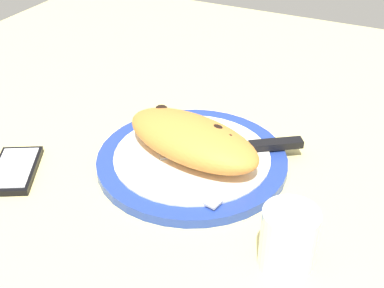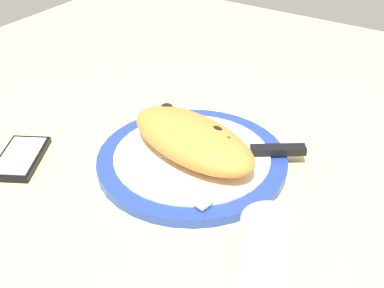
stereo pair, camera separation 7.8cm
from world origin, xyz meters
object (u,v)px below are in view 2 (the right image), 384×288
at_px(plate, 192,160).
at_px(knife, 256,151).
at_px(water_glass, 268,249).
at_px(smartphone, 20,158).
at_px(fork, 176,187).
at_px(calzone, 193,138).

distance_m(plate, knife, 0.10).
bearing_deg(water_glass, smartphone, -179.52).
bearing_deg(fork, plate, 108.23).
xyz_separation_m(plate, calzone, (-0.00, 0.00, 0.04)).
distance_m(fork, water_glass, 0.18).
bearing_deg(plate, smartphone, -149.01).
height_order(fork, knife, knife).
height_order(fork, smartphone, fork).
bearing_deg(knife, fork, -111.36).
xyz_separation_m(smartphone, water_glass, (0.43, 0.00, 0.03)).
height_order(knife, water_glass, water_glass).
bearing_deg(knife, smartphone, -147.97).
height_order(calzone, smartphone, calzone).
xyz_separation_m(knife, water_glass, (0.11, -0.20, 0.01)).
relative_size(calzone, knife, 1.28).
bearing_deg(plate, fork, -71.77).
bearing_deg(calzone, plate, -82.42).
xyz_separation_m(calzone, water_glass, (0.20, -0.14, -0.01)).
bearing_deg(calzone, smartphone, -148.23).
distance_m(fork, smartphone, 0.27).
xyz_separation_m(calzone, knife, (0.08, 0.05, -0.02)).
height_order(calzone, fork, calzone).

